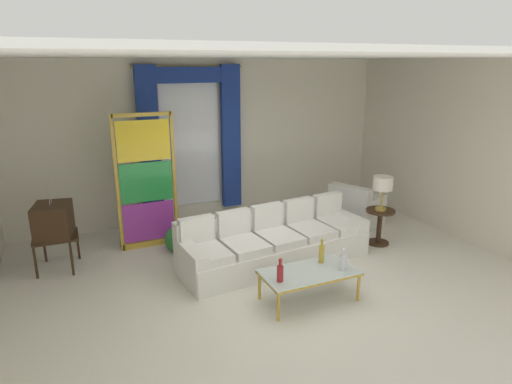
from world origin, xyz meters
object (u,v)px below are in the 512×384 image
bottle_blue_decanter (343,261)px  round_side_table (379,224)px  couch_white_long (273,242)px  peacock_figurine (180,241)px  coffee_table (309,274)px  table_lamp_brass (383,185)px  armchair_white (355,210)px  bottle_amber_squat (321,253)px  stained_glass_divider (147,185)px  vintage_tv (53,222)px  bottle_crystal_tall (280,272)px

bottle_blue_decanter → round_side_table: 2.05m
couch_white_long → bottle_blue_decanter: bearing=-77.2°
couch_white_long → peacock_figurine: bearing=146.1°
coffee_table → table_lamp_brass: bearing=29.2°
couch_white_long → table_lamp_brass: (1.92, -0.12, 0.72)m
table_lamp_brass → coffee_table: bearing=-150.8°
couch_white_long → armchair_white: couch_white_long is taller
bottle_amber_squat → round_side_table: (1.74, 0.97, -0.19)m
stained_glass_divider → peacock_figurine: size_ratio=3.67×
coffee_table → bottle_amber_squat: size_ratio=3.63×
bottle_amber_squat → round_side_table: bearing=29.0°
coffee_table → stained_glass_divider: 3.05m
couch_white_long → round_side_table: bearing=-3.5°
stained_glass_divider → vintage_tv: bearing=-168.8°
couch_white_long → peacock_figurine: couch_white_long is taller
bottle_blue_decanter → bottle_amber_squat: (-0.13, 0.29, 0.02)m
bottle_crystal_tall → round_side_table: bottle_crystal_tall is taller
bottle_blue_decanter → couch_white_long: bearing=102.8°
bottle_blue_decanter → bottle_amber_squat: size_ratio=0.90×
armchair_white → peacock_figurine: armchair_white is taller
vintage_tv → peacock_figurine: size_ratio=2.24×
bottle_amber_squat → bottle_crystal_tall: bearing=-161.5°
couch_white_long → coffee_table: (-0.09, -1.24, 0.07)m
bottle_crystal_tall → round_side_table: (2.47, 1.21, -0.17)m
coffee_table → armchair_white: (2.18, 2.02, -0.09)m
bottle_blue_decanter → table_lamp_brass: size_ratio=0.53×
couch_white_long → bottle_amber_squat: size_ratio=8.92×
couch_white_long → bottle_amber_squat: (0.18, -1.08, 0.24)m
coffee_table → stained_glass_divider: (-1.52, 2.56, 0.68)m
peacock_figurine → armchair_white: bearing=-0.7°
bottle_blue_decanter → table_lamp_brass: (1.61, 1.26, 0.50)m
coffee_table → armchair_white: armchair_white is taller
round_side_table → table_lamp_brass: 0.67m
armchair_white → peacock_figurine: (-3.33, 0.04, -0.07)m
coffee_table → vintage_tv: vintage_tv is taller
bottle_blue_decanter → table_lamp_brass: bearing=38.1°
couch_white_long → coffee_table: 1.24m
armchair_white → vintage_tv: bearing=177.1°
coffee_table → bottle_crystal_tall: 0.50m
coffee_table → vintage_tv: 3.73m
vintage_tv → round_side_table: size_ratio=2.26×
armchair_white → peacock_figurine: 3.33m
bottle_blue_decanter → stained_glass_divider: stained_glass_divider is taller
bottle_blue_decanter → peacock_figurine: bottle_blue_decanter is taller
bottle_blue_decanter → stained_glass_divider: 3.35m
vintage_tv → peacock_figurine: 1.86m
bottle_crystal_tall → peacock_figurine: (-0.69, 2.16, -0.31)m
vintage_tv → table_lamp_brass: size_ratio=2.36×
bottle_crystal_tall → vintage_tv: vintage_tv is taller
armchair_white → round_side_table: size_ratio=1.82×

